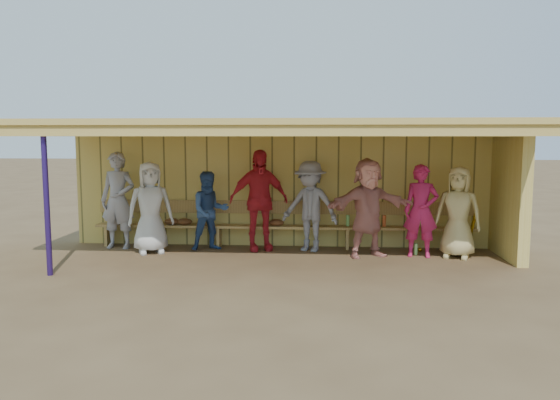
{
  "coord_description": "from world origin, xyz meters",
  "views": [
    {
      "loc": [
        0.72,
        -9.72,
        2.22
      ],
      "look_at": [
        0.0,
        0.35,
        1.05
      ],
      "focal_mm": 35.0,
      "sensor_mm": 36.0,
      "label": 1
    }
  ],
  "objects_px": {
    "player_b": "(150,208)",
    "player_h": "(458,212)",
    "player_d": "(259,200)",
    "player_g": "(421,211)",
    "player_a": "(118,200)",
    "player_e": "(310,206)",
    "bench": "(283,221)",
    "player_f": "(368,208)",
    "player_c": "(210,211)"
  },
  "relations": [
    {
      "from": "player_b",
      "to": "player_h",
      "type": "height_order",
      "value": "player_b"
    },
    {
      "from": "player_b",
      "to": "player_d",
      "type": "relative_size",
      "value": 0.89
    },
    {
      "from": "player_b",
      "to": "player_g",
      "type": "bearing_deg",
      "value": -23.93
    },
    {
      "from": "player_a",
      "to": "player_e",
      "type": "xyz_separation_m",
      "value": [
        3.83,
        0.0,
        -0.08
      ]
    },
    {
      "from": "player_g",
      "to": "bench",
      "type": "height_order",
      "value": "player_g"
    },
    {
      "from": "player_a",
      "to": "player_f",
      "type": "bearing_deg",
      "value": 0.49
    },
    {
      "from": "player_a",
      "to": "player_g",
      "type": "bearing_deg",
      "value": 2.04
    },
    {
      "from": "player_b",
      "to": "player_f",
      "type": "xyz_separation_m",
      "value": [
        4.12,
        -0.04,
        0.04
      ]
    },
    {
      "from": "player_b",
      "to": "player_h",
      "type": "bearing_deg",
      "value": -24.39
    },
    {
      "from": "player_g",
      "to": "player_e",
      "type": "bearing_deg",
      "value": 178.17
    },
    {
      "from": "player_d",
      "to": "bench",
      "type": "distance_m",
      "value": 0.71
    },
    {
      "from": "player_c",
      "to": "player_h",
      "type": "height_order",
      "value": "player_h"
    },
    {
      "from": "player_e",
      "to": "player_g",
      "type": "distance_m",
      "value": 2.09
    },
    {
      "from": "player_h",
      "to": "player_d",
      "type": "bearing_deg",
      "value": -164.58
    },
    {
      "from": "player_e",
      "to": "player_h",
      "type": "height_order",
      "value": "player_e"
    },
    {
      "from": "bench",
      "to": "player_e",
      "type": "bearing_deg",
      "value": -28.79
    },
    {
      "from": "player_a",
      "to": "bench",
      "type": "height_order",
      "value": "player_a"
    },
    {
      "from": "player_b",
      "to": "player_h",
      "type": "distance_m",
      "value": 5.76
    },
    {
      "from": "player_h",
      "to": "bench",
      "type": "relative_size",
      "value": 0.22
    },
    {
      "from": "player_a",
      "to": "player_c",
      "type": "relative_size",
      "value": 1.24
    },
    {
      "from": "player_c",
      "to": "player_f",
      "type": "height_order",
      "value": "player_f"
    },
    {
      "from": "player_a",
      "to": "player_f",
      "type": "height_order",
      "value": "player_a"
    },
    {
      "from": "player_h",
      "to": "bench",
      "type": "bearing_deg",
      "value": -170.65
    },
    {
      "from": "player_d",
      "to": "player_h",
      "type": "distance_m",
      "value": 3.75
    },
    {
      "from": "player_a",
      "to": "player_f",
      "type": "relative_size",
      "value": 1.05
    },
    {
      "from": "player_d",
      "to": "player_f",
      "type": "relative_size",
      "value": 1.08
    },
    {
      "from": "player_d",
      "to": "player_a",
      "type": "bearing_deg",
      "value": 160.78
    },
    {
      "from": "player_a",
      "to": "player_b",
      "type": "distance_m",
      "value": 0.89
    },
    {
      "from": "player_a",
      "to": "player_h",
      "type": "relative_size",
      "value": 1.14
    },
    {
      "from": "player_g",
      "to": "bench",
      "type": "xyz_separation_m",
      "value": [
        -2.61,
        0.69,
        -0.33
      ]
    },
    {
      "from": "player_a",
      "to": "player_g",
      "type": "height_order",
      "value": "player_a"
    },
    {
      "from": "player_b",
      "to": "player_d",
      "type": "bearing_deg",
      "value": -12.89
    },
    {
      "from": "player_b",
      "to": "player_f",
      "type": "height_order",
      "value": "player_f"
    },
    {
      "from": "player_c",
      "to": "player_e",
      "type": "height_order",
      "value": "player_e"
    },
    {
      "from": "player_a",
      "to": "player_h",
      "type": "distance_m",
      "value": 6.56
    },
    {
      "from": "player_g",
      "to": "player_a",
      "type": "bearing_deg",
      "value": -175.01
    },
    {
      "from": "player_e",
      "to": "player_f",
      "type": "relative_size",
      "value": 0.96
    },
    {
      "from": "player_f",
      "to": "player_e",
      "type": "bearing_deg",
      "value": 136.38
    },
    {
      "from": "player_b",
      "to": "player_f",
      "type": "distance_m",
      "value": 4.12
    },
    {
      "from": "player_g",
      "to": "player_d",
      "type": "bearing_deg",
      "value": -178.41
    },
    {
      "from": "player_a",
      "to": "player_h",
      "type": "height_order",
      "value": "player_a"
    },
    {
      "from": "player_g",
      "to": "player_c",
      "type": "bearing_deg",
      "value": -175.8
    },
    {
      "from": "player_e",
      "to": "player_g",
      "type": "height_order",
      "value": "player_e"
    },
    {
      "from": "player_d",
      "to": "player_f",
      "type": "distance_m",
      "value": 2.13
    },
    {
      "from": "player_f",
      "to": "player_g",
      "type": "bearing_deg",
      "value": -16.71
    },
    {
      "from": "player_e",
      "to": "player_h",
      "type": "relative_size",
      "value": 1.04
    },
    {
      "from": "player_b",
      "to": "player_g",
      "type": "distance_m",
      "value": 5.1
    },
    {
      "from": "player_f",
      "to": "bench",
      "type": "bearing_deg",
      "value": 134.29
    },
    {
      "from": "player_d",
      "to": "player_e",
      "type": "distance_m",
      "value": 1.01
    },
    {
      "from": "player_a",
      "to": "player_b",
      "type": "relative_size",
      "value": 1.1
    }
  ]
}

